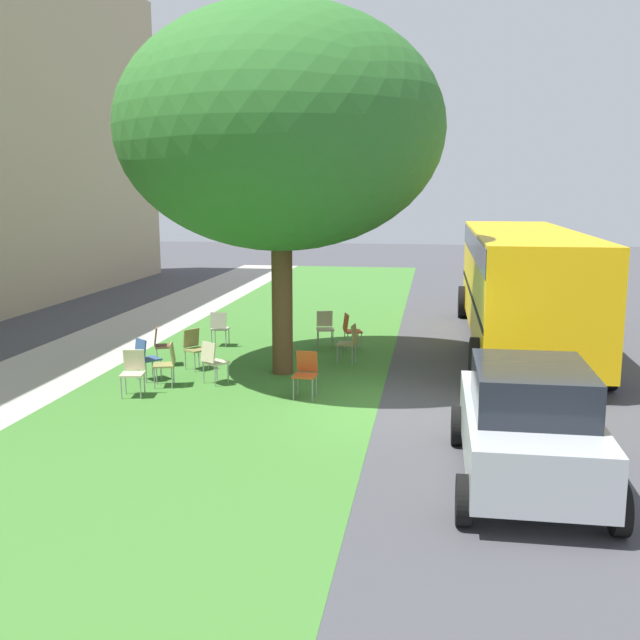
{
  "coord_description": "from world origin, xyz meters",
  "views": [
    {
      "loc": [
        -12.97,
        -0.74,
        3.89
      ],
      "look_at": [
        2.61,
        1.7,
        1.08
      ],
      "focal_mm": 41.42,
      "sensor_mm": 36.0,
      "label": 1
    }
  ],
  "objects_px": {
    "chair_5": "(350,340)",
    "parked_car": "(528,424)",
    "chair_4": "(161,343)",
    "school_bus": "(522,276)",
    "chair_7": "(213,359)",
    "chair_9": "(194,346)",
    "chair_6": "(219,326)",
    "chair_1": "(133,369)",
    "street_tree": "(281,130)",
    "chair_3": "(145,356)",
    "chair_10": "(350,328)",
    "chair_2": "(306,371)",
    "chair_8": "(167,361)",
    "chair_0": "(325,326)"
  },
  "relations": [
    {
      "from": "school_bus",
      "to": "chair_6",
      "type": "bearing_deg",
      "value": 99.88
    },
    {
      "from": "chair_5",
      "to": "chair_10",
      "type": "relative_size",
      "value": 1.0
    },
    {
      "from": "chair_2",
      "to": "chair_4",
      "type": "bearing_deg",
      "value": 60.92
    },
    {
      "from": "parked_car",
      "to": "chair_5",
      "type": "bearing_deg",
      "value": 25.56
    },
    {
      "from": "chair_4",
      "to": "parked_car",
      "type": "height_order",
      "value": "parked_car"
    },
    {
      "from": "chair_6",
      "to": "chair_10",
      "type": "relative_size",
      "value": 1.0
    },
    {
      "from": "chair_3",
      "to": "parked_car",
      "type": "relative_size",
      "value": 0.24
    },
    {
      "from": "chair_3",
      "to": "chair_5",
      "type": "relative_size",
      "value": 1.0
    },
    {
      "from": "chair_0",
      "to": "chair_7",
      "type": "relative_size",
      "value": 1.0
    },
    {
      "from": "chair_10",
      "to": "street_tree",
      "type": "bearing_deg",
      "value": 156.19
    },
    {
      "from": "chair_2",
      "to": "chair_3",
      "type": "distance_m",
      "value": 3.54
    },
    {
      "from": "chair_3",
      "to": "school_bus",
      "type": "xyz_separation_m",
      "value": [
        4.73,
        -7.96,
        1.24
      ]
    },
    {
      "from": "chair_8",
      "to": "school_bus",
      "type": "height_order",
      "value": "school_bus"
    },
    {
      "from": "chair_1",
      "to": "chair_10",
      "type": "height_order",
      "value": "same"
    },
    {
      "from": "chair_10",
      "to": "school_bus",
      "type": "xyz_separation_m",
      "value": [
        1.08,
        -4.15,
        1.24
      ]
    },
    {
      "from": "chair_0",
      "to": "parked_car",
      "type": "height_order",
      "value": "parked_car"
    },
    {
      "from": "chair_1",
      "to": "chair_5",
      "type": "distance_m",
      "value": 5.01
    },
    {
      "from": "chair_4",
      "to": "chair_8",
      "type": "distance_m",
      "value": 1.84
    },
    {
      "from": "chair_8",
      "to": "chair_1",
      "type": "bearing_deg",
      "value": 151.47
    },
    {
      "from": "chair_5",
      "to": "chair_2",
      "type": "bearing_deg",
      "value": 170.45
    },
    {
      "from": "chair_4",
      "to": "chair_7",
      "type": "relative_size",
      "value": 1.0
    },
    {
      "from": "chair_6",
      "to": "school_bus",
      "type": "bearing_deg",
      "value": -80.12
    },
    {
      "from": "chair_8",
      "to": "chair_9",
      "type": "relative_size",
      "value": 1.0
    },
    {
      "from": "chair_4",
      "to": "chair_6",
      "type": "xyz_separation_m",
      "value": [
        2.15,
        -0.7,
        0.0
      ]
    },
    {
      "from": "chair_5",
      "to": "chair_6",
      "type": "bearing_deg",
      "value": 69.97
    },
    {
      "from": "street_tree",
      "to": "chair_2",
      "type": "height_order",
      "value": "street_tree"
    },
    {
      "from": "chair_5",
      "to": "parked_car",
      "type": "bearing_deg",
      "value": -154.44
    },
    {
      "from": "chair_4",
      "to": "parked_car",
      "type": "bearing_deg",
      "value": -127.88
    },
    {
      "from": "chair_7",
      "to": "chair_8",
      "type": "distance_m",
      "value": 0.89
    },
    {
      "from": "chair_5",
      "to": "school_bus",
      "type": "xyz_separation_m",
      "value": [
        2.54,
        -4.0,
        1.24
      ]
    },
    {
      "from": "chair_1",
      "to": "chair_4",
      "type": "bearing_deg",
      "value": 8.7
    },
    {
      "from": "chair_4",
      "to": "chair_10",
      "type": "distance_m",
      "value": 4.61
    },
    {
      "from": "chair_5",
      "to": "parked_car",
      "type": "distance_m",
      "value": 7.27
    },
    {
      "from": "chair_1",
      "to": "chair_6",
      "type": "xyz_separation_m",
      "value": [
        4.56,
        -0.34,
        0.0
      ]
    },
    {
      "from": "chair_5",
      "to": "school_bus",
      "type": "height_order",
      "value": "school_bus"
    },
    {
      "from": "chair_4",
      "to": "chair_5",
      "type": "height_order",
      "value": "same"
    },
    {
      "from": "street_tree",
      "to": "school_bus",
      "type": "relative_size",
      "value": 0.73
    },
    {
      "from": "school_bus",
      "to": "chair_8",
      "type": "bearing_deg",
      "value": 124.84
    },
    {
      "from": "chair_2",
      "to": "chair_10",
      "type": "bearing_deg",
      "value": -4.36
    },
    {
      "from": "chair_1",
      "to": "chair_6",
      "type": "bearing_deg",
      "value": -4.22
    },
    {
      "from": "chair_4",
      "to": "chair_8",
      "type": "bearing_deg",
      "value": -155.19
    },
    {
      "from": "chair_8",
      "to": "chair_9",
      "type": "xyz_separation_m",
      "value": [
        1.48,
        -0.07,
        0.0
      ]
    },
    {
      "from": "chair_7",
      "to": "parked_car",
      "type": "distance_m",
      "value": 7.09
    },
    {
      "from": "street_tree",
      "to": "chair_1",
      "type": "relative_size",
      "value": 8.57
    },
    {
      "from": "chair_3",
      "to": "chair_10",
      "type": "relative_size",
      "value": 1.0
    },
    {
      "from": "chair_0",
      "to": "chair_1",
      "type": "relative_size",
      "value": 1.0
    },
    {
      "from": "chair_4",
      "to": "chair_9",
      "type": "distance_m",
      "value": 0.86
    },
    {
      "from": "chair_7",
      "to": "chair_9",
      "type": "bearing_deg",
      "value": 33.27
    },
    {
      "from": "chair_1",
      "to": "chair_2",
      "type": "xyz_separation_m",
      "value": [
        0.39,
        -3.26,
        0.0
      ]
    },
    {
      "from": "chair_0",
      "to": "chair_8",
      "type": "bearing_deg",
      "value": 149.45
    }
  ]
}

